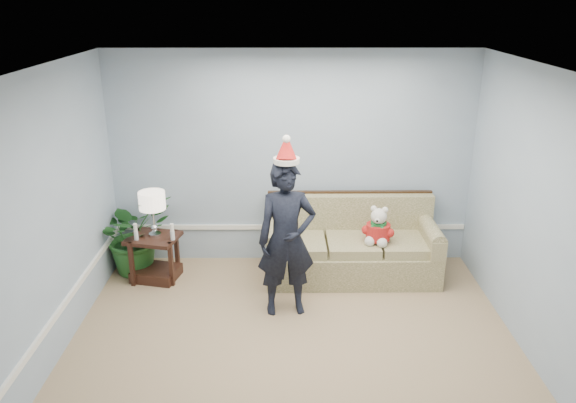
# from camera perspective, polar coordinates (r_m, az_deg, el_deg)

# --- Properties ---
(room_shell) EXTENTS (4.54, 5.04, 2.74)m
(room_shell) POSITION_cam_1_polar(r_m,az_deg,el_deg) (4.64, 0.69, -4.31)
(room_shell) COLOR tan
(room_shell) RESTS_ON ground
(wainscot_trim) EXTENTS (4.49, 4.99, 0.06)m
(wainscot_trim) POSITION_cam_1_polar(r_m,az_deg,el_deg) (6.19, -10.56, -7.29)
(wainscot_trim) COLOR white
(wainscot_trim) RESTS_ON room_shell
(sofa) EXTENTS (2.07, 0.90, 0.97)m
(sofa) POSITION_cam_1_polar(r_m,az_deg,el_deg) (6.99, 6.43, -4.72)
(sofa) COLOR brown
(sofa) RESTS_ON room_shell
(side_table) EXTENTS (0.67, 0.60, 0.56)m
(side_table) POSITION_cam_1_polar(r_m,az_deg,el_deg) (7.07, -13.33, -5.99)
(side_table) COLOR #341B12
(side_table) RESTS_ON room_shell
(table_lamp) EXTENTS (0.31, 0.31, 0.55)m
(table_lamp) POSITION_cam_1_polar(r_m,az_deg,el_deg) (6.79, -13.64, -0.09)
(table_lamp) COLOR silver
(table_lamp) RESTS_ON side_table
(candle_pair) EXTENTS (0.48, 0.05, 0.20)m
(candle_pair) POSITION_cam_1_polar(r_m,az_deg,el_deg) (6.79, -13.45, -3.07)
(candle_pair) COLOR silver
(candle_pair) RESTS_ON side_table
(houseplant) EXTENTS (1.18, 1.18, 1.00)m
(houseplant) POSITION_cam_1_polar(r_m,az_deg,el_deg) (7.21, -15.34, -3.19)
(houseplant) COLOR #205721
(houseplant) RESTS_ON room_shell
(man) EXTENTS (0.67, 0.49, 1.70)m
(man) POSITION_cam_1_polar(r_m,az_deg,el_deg) (5.93, -0.15, -3.89)
(man) COLOR black
(man) RESTS_ON room_shell
(santa_hat) EXTENTS (0.28, 0.31, 0.31)m
(santa_hat) POSITION_cam_1_polar(r_m,az_deg,el_deg) (5.62, -0.16, 5.29)
(santa_hat) COLOR silver
(santa_hat) RESTS_ON man
(teddy_bear) EXTENTS (0.36, 0.36, 0.46)m
(teddy_bear) POSITION_cam_1_polar(r_m,az_deg,el_deg) (6.71, 9.17, -2.84)
(teddy_bear) COLOR silver
(teddy_bear) RESTS_ON sofa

